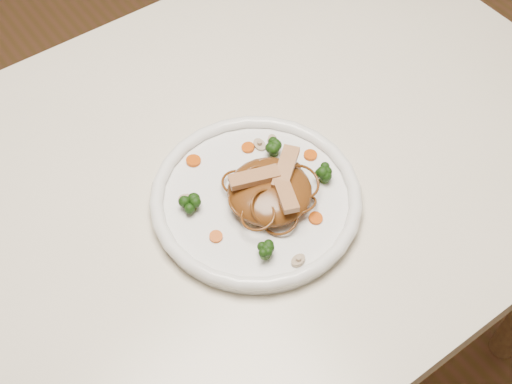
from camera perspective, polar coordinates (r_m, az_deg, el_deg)
ground at (r=1.67m, az=-1.45°, el=-14.25°), size 4.00×4.00×0.00m
table at (r=1.09m, az=-2.14°, el=-1.28°), size 1.20×0.80×0.75m
plate at (r=0.96m, az=0.00°, el=-0.77°), size 0.35×0.35×0.02m
noodle_mound at (r=0.94m, az=1.16°, el=0.07°), size 0.14×0.14×0.04m
chicken_a at (r=0.94m, az=2.52°, el=2.08°), size 0.07×0.06×0.01m
chicken_b at (r=0.93m, az=-0.15°, el=1.24°), size 0.07×0.05×0.01m
chicken_c at (r=0.91m, az=2.47°, el=-0.03°), size 0.04×0.07×0.01m
broccoli_0 at (r=1.00m, az=1.54°, el=3.89°), size 0.03×0.03×0.03m
broccoli_1 at (r=0.94m, az=-5.53°, el=-0.95°), size 0.03×0.03×0.03m
broccoli_2 at (r=0.89m, az=0.78°, el=-4.85°), size 0.03×0.03×0.03m
broccoli_3 at (r=0.97m, az=5.84°, el=1.61°), size 0.03×0.03×0.03m
carrot_0 at (r=1.01m, az=-0.69°, el=3.77°), size 0.02×0.02×0.00m
carrot_1 at (r=0.92m, az=-3.40°, el=-3.77°), size 0.02×0.02×0.00m
carrot_2 at (r=1.01m, az=4.61°, el=3.12°), size 0.02×0.02×0.00m
carrot_3 at (r=1.00m, az=-5.30°, el=2.65°), size 0.02×0.02×0.00m
carrot_4 at (r=0.94m, az=5.05°, el=-2.22°), size 0.02×0.02×0.00m
mushroom_0 at (r=0.90m, az=3.58°, el=-5.80°), size 0.02×0.02×0.01m
mushroom_1 at (r=1.02m, az=1.39°, el=4.34°), size 0.03×0.03×0.01m
mushroom_2 at (r=0.96m, az=-5.83°, el=-0.67°), size 0.03×0.03×0.01m
mushroom_3 at (r=1.02m, az=0.30°, el=3.99°), size 0.02×0.02×0.01m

